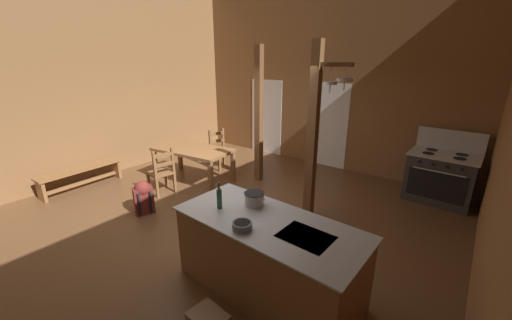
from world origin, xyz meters
name	(u,v)px	position (x,y,z in m)	size (l,w,h in m)	color
ground_plane	(222,218)	(0.00, 0.00, -0.05)	(7.90, 7.87, 0.10)	brown
wall_back	(323,73)	(0.00, 3.60, 2.26)	(7.90, 0.14, 4.52)	brown
wall_left	(99,75)	(-3.62, 0.00, 2.26)	(0.14, 7.87, 4.52)	brown
glazed_door_back_left	(266,117)	(-1.60, 3.53, 1.02)	(1.00, 0.01, 2.05)	white
glazed_panel_back_right	(331,126)	(0.35, 3.53, 1.02)	(0.84, 0.01, 2.05)	white
kitchen_island	(268,256)	(1.64, -0.95, 0.45)	(2.20, 1.04, 0.91)	brown
stove_range	(440,177)	(2.86, 2.98, 0.48)	(1.17, 0.86, 1.32)	#313131
support_post_with_pot_rack	(315,130)	(1.23, 0.87, 1.54)	(0.62, 0.23, 2.87)	brown
support_post_center	(259,116)	(-0.50, 1.72, 1.44)	(0.14, 0.14, 2.87)	brown
dining_table	(193,152)	(-1.63, 0.81, 0.65)	(1.80, 1.10, 0.74)	brown
ladderback_chair_near_window	(220,150)	(-1.75, 1.79, 0.45)	(0.52, 0.52, 0.95)	brown
ladderback_chair_by_post	(162,172)	(-1.60, -0.04, 0.45)	(0.51, 0.51, 0.95)	brown
bench_along_left_wall	(81,174)	(-3.16, -0.92, 0.31)	(0.43, 1.65, 0.44)	brown
backpack	(143,196)	(-1.18, -0.75, 0.31)	(0.37, 0.38, 0.60)	maroon
stockpot_on_counter	(254,199)	(1.28, -0.73, 0.99)	(0.31, 0.24, 0.16)	#B7BABF
mixing_bowl_on_counter	(242,225)	(1.52, -1.25, 0.95)	(0.21, 0.21, 0.08)	slate
bottle_tall_on_counter	(219,198)	(1.01, -1.05, 1.04)	(0.06, 0.06, 0.33)	#2D5638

